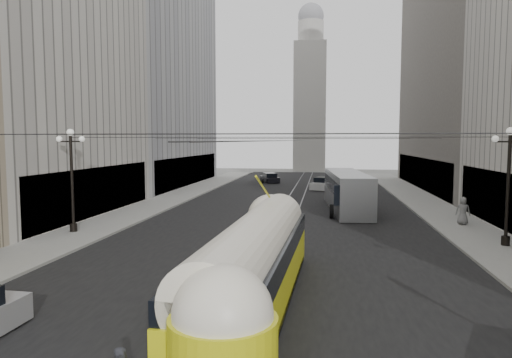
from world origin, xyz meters
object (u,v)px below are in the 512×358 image
(city_bus, at_px, (347,189))
(pedestrian_crossing_b, at_px, (231,326))
(pedestrian_sidewalk_right, at_px, (463,211))
(streetcar, at_px, (256,262))

(city_bus, relative_size, pedestrian_crossing_b, 7.10)
(pedestrian_crossing_b, xyz_separation_m, pedestrian_sidewalk_right, (11.70, 20.63, 0.20))
(pedestrian_crossing_b, relative_size, pedestrian_sidewalk_right, 0.95)
(streetcar, xyz_separation_m, pedestrian_sidewalk_right, (11.62, 16.73, -0.51))
(streetcar, relative_size, pedestrian_sidewalk_right, 8.02)
(city_bus, distance_m, pedestrian_sidewalk_right, 9.72)
(pedestrian_crossing_b, bearing_deg, streetcar, -161.89)
(streetcar, distance_m, city_bus, 23.38)
(pedestrian_crossing_b, distance_m, pedestrian_sidewalk_right, 23.71)
(streetcar, distance_m, pedestrian_crossing_b, 3.96)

